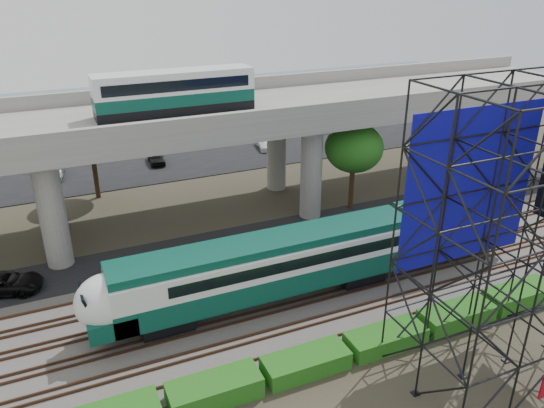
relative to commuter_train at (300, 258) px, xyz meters
name	(u,v)px	position (x,y,z in m)	size (l,w,h in m)	color
ground	(257,329)	(-3.72, -2.00, -2.88)	(140.00, 140.00, 0.00)	#474233
ballast_bed	(245,309)	(-3.72, 0.00, -2.78)	(90.00, 12.00, 0.20)	slate
service_road	(204,249)	(-3.72, 8.50, -2.84)	(90.00, 5.00, 0.08)	black
parking_lot	(142,156)	(-3.72, 32.00, -2.84)	(90.00, 18.00, 0.08)	black
harbor_water	(113,112)	(-3.72, 54.00, -2.87)	(140.00, 40.00, 0.03)	#495C78
rail_tracks	(245,307)	(-3.72, 0.00, -2.60)	(90.00, 9.52, 0.16)	#472D1E
commuter_train	(300,258)	(0.00, 0.00, 0.00)	(29.30, 3.06, 4.30)	black
overpass	(178,125)	(-3.72, 14.00, 5.33)	(80.00, 12.00, 12.40)	#9E9B93
scaffold_tower	(510,244)	(6.03, -9.98, 4.59)	(9.36, 6.36, 15.00)	black
hedge_strip	(306,362)	(-2.71, -6.30, -2.32)	(34.60, 1.80, 1.20)	#135413
trees	(120,165)	(-8.38, 14.17, 2.69)	(40.94, 16.94, 7.69)	#382314
suv	(4,283)	(-17.30, 8.11, -2.14)	(2.21, 4.79, 1.33)	black
parked_cars	(152,150)	(-2.65, 31.69, -2.19)	(40.05, 9.65, 1.31)	white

